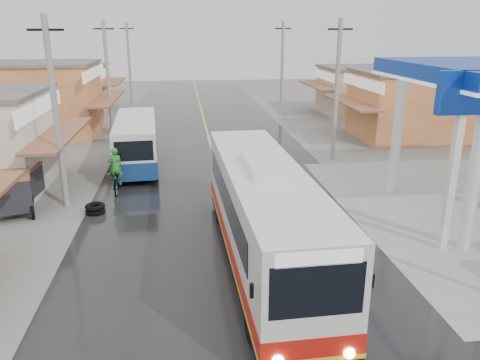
{
  "coord_description": "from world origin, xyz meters",
  "views": [
    {
      "loc": [
        -1.77,
        -11.06,
        7.48
      ],
      "look_at": [
        0.3,
        5.71,
        1.96
      ],
      "focal_mm": 35.0,
      "sensor_mm": 36.0,
      "label": 1
    }
  ],
  "objects_px": {
    "tricycle_far": "(22,182)",
    "tyre_stack": "(95,209)",
    "tricycle_near": "(13,191)",
    "coach_bus": "(263,214)",
    "second_bus": "(137,141)",
    "cyclist": "(117,177)"
  },
  "relations": [
    {
      "from": "tricycle_far",
      "to": "tyre_stack",
      "type": "bearing_deg",
      "value": -25.68
    },
    {
      "from": "tricycle_near",
      "to": "tyre_stack",
      "type": "height_order",
      "value": "tricycle_near"
    },
    {
      "from": "coach_bus",
      "to": "tyre_stack",
      "type": "height_order",
      "value": "coach_bus"
    },
    {
      "from": "second_bus",
      "to": "cyclist",
      "type": "bearing_deg",
      "value": -101.27
    },
    {
      "from": "second_bus",
      "to": "tricycle_near",
      "type": "xyz_separation_m",
      "value": [
        -4.53,
        -6.65,
        -0.42
      ]
    },
    {
      "from": "second_bus",
      "to": "tricycle_far",
      "type": "distance_m",
      "value": 6.89
    },
    {
      "from": "coach_bus",
      "to": "second_bus",
      "type": "relative_size",
      "value": 1.41
    },
    {
      "from": "coach_bus",
      "to": "second_bus",
      "type": "bearing_deg",
      "value": 111.19
    },
    {
      "from": "coach_bus",
      "to": "cyclist",
      "type": "xyz_separation_m",
      "value": [
        -5.68,
        7.78,
        -0.99
      ]
    },
    {
      "from": "tricycle_far",
      "to": "tyre_stack",
      "type": "relative_size",
      "value": 2.57
    },
    {
      "from": "coach_bus",
      "to": "tricycle_near",
      "type": "relative_size",
      "value": 4.61
    },
    {
      "from": "coach_bus",
      "to": "tyre_stack",
      "type": "relative_size",
      "value": 13.83
    },
    {
      "from": "tyre_stack",
      "to": "tricycle_near",
      "type": "bearing_deg",
      "value": 173.15
    },
    {
      "from": "second_bus",
      "to": "tyre_stack",
      "type": "bearing_deg",
      "value": -103.09
    },
    {
      "from": "coach_bus",
      "to": "cyclist",
      "type": "bearing_deg",
      "value": 124.58
    },
    {
      "from": "second_bus",
      "to": "tricycle_far",
      "type": "relative_size",
      "value": 3.82
    },
    {
      "from": "tricycle_near",
      "to": "tricycle_far",
      "type": "relative_size",
      "value": 1.17
    },
    {
      "from": "tricycle_near",
      "to": "tyre_stack",
      "type": "xyz_separation_m",
      "value": [
        3.33,
        -0.4,
        -0.81
      ]
    },
    {
      "from": "second_bus",
      "to": "tyre_stack",
      "type": "relative_size",
      "value": 9.83
    },
    {
      "from": "tricycle_far",
      "to": "cyclist",
      "type": "bearing_deg",
      "value": 14.32
    },
    {
      "from": "second_bus",
      "to": "tricycle_far",
      "type": "xyz_separation_m",
      "value": [
        -4.63,
        -5.08,
        -0.54
      ]
    },
    {
      "from": "coach_bus",
      "to": "tricycle_far",
      "type": "distance_m",
      "value": 12.04
    }
  ]
}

